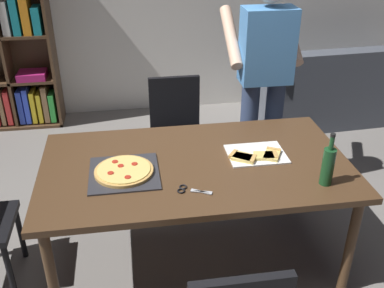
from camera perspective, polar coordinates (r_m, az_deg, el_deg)
The scene contains 9 objects.
ground_plane at distance 3.18m, azimuth 0.43°, elevation -14.08°, with size 12.00×12.00×0.00m, color gray.
dining_table at distance 2.76m, azimuth 0.48°, elevation -3.55°, with size 1.87×1.04×0.75m.
chair_far_side at distance 3.72m, azimuth -2.02°, elevation 2.38°, with size 0.42×0.42×0.90m.
couch at distance 5.20m, azimuth 18.04°, elevation 6.35°, with size 1.75×0.94×0.85m.
person_serving_pizza at distance 3.46m, azimuth 9.21°, elevation 8.73°, with size 0.55×0.54×1.75m.
pepperoni_pizza_on_tray at distance 2.64m, azimuth -8.67°, elevation -3.49°, with size 0.40×0.40×0.04m.
pizza_slices_on_towel at distance 2.81m, azimuth 8.20°, elevation -1.40°, with size 0.37×0.28×0.03m.
wine_bottle at distance 2.58m, azimuth 16.95°, elevation -2.62°, with size 0.07×0.07×0.32m.
kitchen_scissors at distance 2.47m, azimuth -0.39°, elevation -5.87°, with size 0.20×0.13×0.01m.
Camera 1 is at (-0.38, -2.30, 2.16)m, focal length 41.81 mm.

